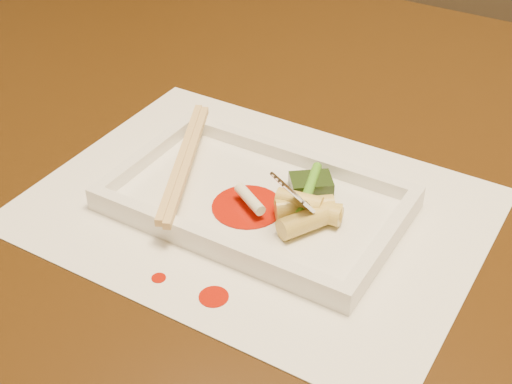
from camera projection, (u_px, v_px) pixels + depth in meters
The scene contains 21 objects.
table at pixel (298, 235), 0.78m from camera, with size 1.40×0.90×0.75m.
placemat at pixel (256, 208), 0.65m from camera, with size 0.40×0.30×0.00m, color white.
sauce_splatter_a at pixel (214, 297), 0.56m from camera, with size 0.02×0.02×0.00m, color #AA1405.
sauce_splatter_b at pixel (159, 278), 0.57m from camera, with size 0.01×0.01×0.00m, color #AA1405.
plate_base at pixel (256, 204), 0.65m from camera, with size 0.26×0.16×0.01m, color white.
plate_rim_far at pixel (295, 156), 0.69m from camera, with size 0.26×0.01×0.01m, color white.
plate_rim_near at pixel (210, 241), 0.59m from camera, with size 0.26×0.01×0.01m, color white.
plate_rim_left at pixel (147, 156), 0.69m from camera, with size 0.01×0.14×0.01m, color white.
plate_rim_right at pixel (384, 241), 0.59m from camera, with size 0.01×0.14×0.01m, color white.
veg_piece at pixel (311, 184), 0.65m from camera, with size 0.04×0.03×0.01m, color black.
scallion_white at pixel (250, 199), 0.63m from camera, with size 0.01×0.01×0.04m, color #EAEACC.
scallion_green at pixel (308, 192), 0.63m from camera, with size 0.01×0.01×0.09m, color #3C8D16.
chopstick_a at pixel (181, 159), 0.67m from camera, with size 0.01×0.19×0.01m, color tan.
chopstick_b at pixel (188, 161), 0.66m from camera, with size 0.01×0.19×0.01m, color tan.
fork at pixel (340, 144), 0.58m from camera, with size 0.09×0.10×0.14m, color silver, non-canonical shape.
sauce_blob_0 at pixel (248, 207), 0.64m from camera, with size 0.06×0.06×0.00m, color #AA1405.
rice_cake_0 at pixel (317, 211), 0.62m from camera, with size 0.02×0.02×0.04m, color #DDCD67.
rice_cake_1 at pixel (314, 210), 0.62m from camera, with size 0.02×0.02×0.05m, color #DDCD67.
rice_cake_2 at pixel (299, 202), 0.62m from camera, with size 0.02×0.02×0.04m, color #DDCD67.
rice_cake_3 at pixel (307, 221), 0.61m from camera, with size 0.02×0.02×0.05m, color #DDCD67.
rice_cake_4 at pixel (305, 208), 0.62m from camera, with size 0.02×0.02×0.05m, color #DDCD67.
Camera 1 is at (0.27, -0.54, 1.15)m, focal length 50.00 mm.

